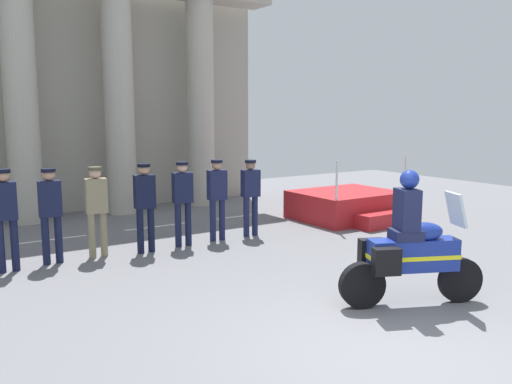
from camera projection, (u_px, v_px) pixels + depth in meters
ground_plane at (395, 352)px, 5.96m from camera, size 28.00×28.00×0.00m
colonnade_backdrop at (66, 80)px, 13.58m from camera, size 11.46×1.62×6.47m
reviewing_stand at (348, 206)px, 13.39m from camera, size 2.43×2.49×1.60m
officer_in_row_0 at (5, 212)px, 8.82m from camera, size 0.40×0.26×1.74m
officer_in_row_1 at (50, 208)px, 9.31m from camera, size 0.40×0.26×1.70m
officer_in_row_2 at (96, 204)px, 9.76m from camera, size 0.40×0.26×1.69m
officer_in_row_3 at (145, 201)px, 10.07m from camera, size 0.40×0.26×1.71m
officer_in_row_4 at (183, 197)px, 10.57m from camera, size 0.40×0.26×1.70m
officer_in_row_5 at (217, 193)px, 11.05m from camera, size 0.40×0.26×1.70m
officer_in_row_6 at (251, 191)px, 11.47m from camera, size 0.40×0.26×1.66m
motorcycle_with_rider at (409, 250)px, 7.30m from camera, size 1.96×1.07×1.90m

